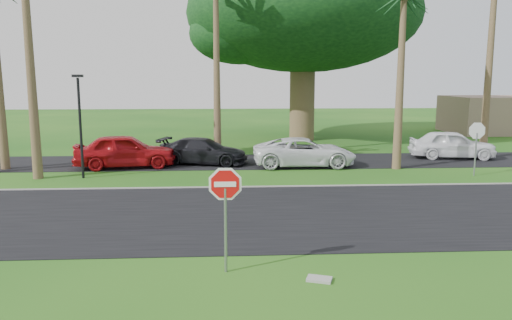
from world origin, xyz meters
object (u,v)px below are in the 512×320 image
at_px(stop_sign_near, 225,198).
at_px(car_minivan, 304,152).
at_px(car_dark, 203,151).
at_px(car_red, 125,151).
at_px(stop_sign_far, 477,138).
at_px(car_pickup, 452,145).

relative_size(stop_sign_near, car_minivan, 0.50).
bearing_deg(car_dark, car_red, 116.80).
relative_size(car_red, car_minivan, 0.95).
bearing_deg(car_red, car_minivan, -98.99).
height_order(stop_sign_far, car_dark, stop_sign_far).
relative_size(stop_sign_near, car_dark, 0.56).
bearing_deg(car_minivan, stop_sign_far, -110.64).
xyz_separation_m(stop_sign_near, car_dark, (-1.21, 14.90, -1.10)).
bearing_deg(car_minivan, car_pickup, -75.96).
height_order(stop_sign_near, car_red, stop_sign_near).
distance_m(car_dark, car_pickup, 13.94).
bearing_deg(stop_sign_near, car_red, 109.90).
relative_size(stop_sign_near, stop_sign_far, 1.00).
bearing_deg(stop_sign_far, car_dark, -17.06).
height_order(stop_sign_near, stop_sign_far, same).
xyz_separation_m(car_red, car_minivan, (9.08, -0.16, -0.12)).
bearing_deg(car_red, stop_sign_near, -168.07).
distance_m(stop_sign_near, car_minivan, 14.50).
xyz_separation_m(car_red, car_pickup, (17.78, 1.93, -0.06)).
xyz_separation_m(stop_sign_far, car_red, (-16.59, 3.07, -0.92)).
bearing_deg(stop_sign_near, car_dark, 94.63).
distance_m(stop_sign_near, car_dark, 14.99).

